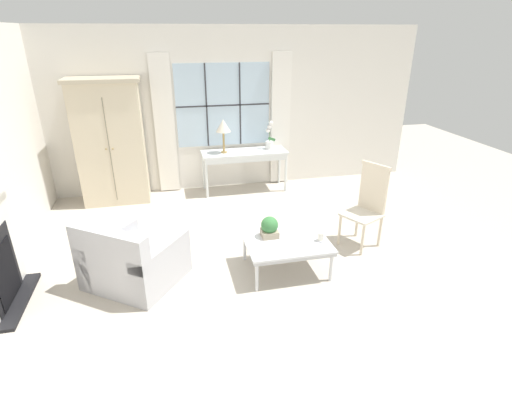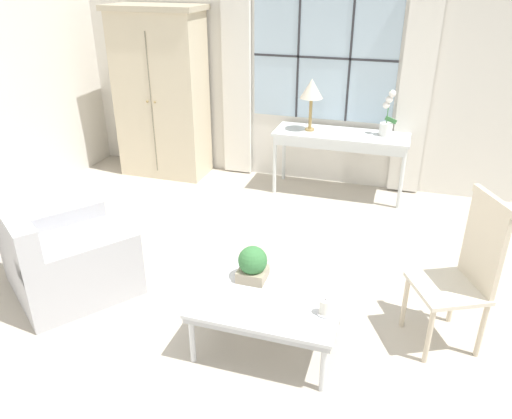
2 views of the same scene
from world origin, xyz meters
name	(u,v)px [view 2 (image 2 of 2)]	position (x,y,z in m)	size (l,w,h in m)	color
ground_plane	(240,326)	(0.00, 0.00, 0.00)	(14.00, 14.00, 0.00)	#BCB2A3
wall_back_windowed	(324,67)	(0.00, 3.02, 1.39)	(7.20, 0.14, 2.80)	silver
armoire	(162,94)	(-1.93, 2.68, 1.03)	(1.13, 0.60, 2.04)	beige
console_table	(341,140)	(0.30, 2.68, 0.65)	(1.51, 0.52, 0.73)	silver
table_lamp	(312,90)	(-0.06, 2.68, 1.20)	(0.26, 0.26, 0.59)	#9E7F47
potted_orchid	(387,119)	(0.78, 2.75, 0.92)	(0.18, 0.14, 0.51)	white
armchair_upholstered	(66,259)	(-1.53, 0.06, 0.27)	(1.29, 1.28, 0.82)	#B2B2B7
side_chair_wooden	(467,267)	(1.51, 0.33, 0.62)	(0.59, 0.59, 1.13)	beige
coffee_table	(270,299)	(0.26, -0.09, 0.37)	(0.99, 0.79, 0.41)	silver
potted_plant_small	(253,264)	(0.09, 0.06, 0.53)	(0.21, 0.21, 0.26)	tan
pillar_candle	(325,308)	(0.65, -0.19, 0.46)	(0.10, 0.10, 0.12)	silver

